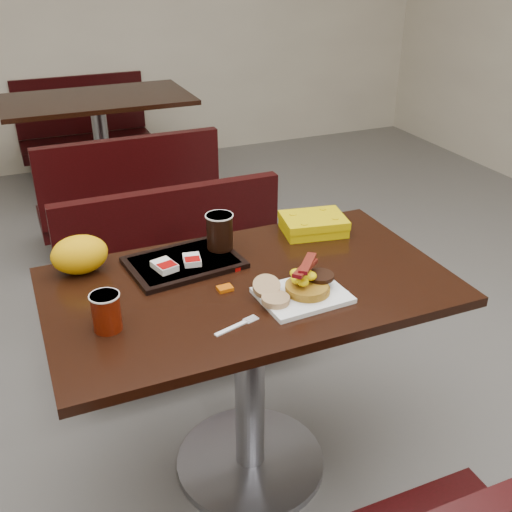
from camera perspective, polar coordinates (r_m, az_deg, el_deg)
name	(u,v)px	position (r m, az deg, el deg)	size (l,w,h in m)	color
floor	(250,464)	(2.30, -0.54, -18.88)	(6.00, 7.00, 0.01)	slate
table_near	(250,381)	(2.04, -0.59, -11.62)	(1.20, 0.70, 0.75)	black
bench_near_n	(187,286)	(2.60, -6.52, -2.76)	(1.00, 0.46, 0.72)	black
table_far	(103,153)	(4.30, -14.14, 9.36)	(1.20, 0.70, 0.75)	black
bench_far_s	(125,190)	(3.66, -12.13, 6.08)	(1.00, 0.46, 0.72)	black
bench_far_n	(86,128)	(4.97, -15.61, 11.43)	(1.00, 0.46, 0.72)	black
platter	(302,295)	(1.75, 4.36, -3.69)	(0.25, 0.19, 0.01)	white
pancake_stack	(308,288)	(1.75, 4.86, -2.97)	(0.13, 0.13, 0.03)	#A3761B
sausage_patty	(320,276)	(1.77, 6.05, -1.88)	(0.08, 0.08, 0.01)	black
scrambled_eggs	(302,278)	(1.73, 4.30, -2.06)	(0.08, 0.07, 0.04)	#FFEF05
bacon_strips	(305,267)	(1.72, 4.65, -1.04)	(0.15, 0.07, 0.01)	#4E050C
muffin_bottom	(276,300)	(1.70, 1.85, -4.10)	(0.08, 0.08, 0.02)	tan
muffin_top	(266,286)	(1.73, 0.99, -2.87)	(0.08, 0.08, 0.02)	tan
coffee_cup_near	(106,312)	(1.64, -13.84, -5.13)	(0.07, 0.07, 0.10)	maroon
fork	(231,328)	(1.62, -2.39, -6.80)	(0.14, 0.03, 0.00)	white
knife	(323,285)	(1.82, 6.28, -2.71)	(0.16, 0.01, 0.00)	white
condiment_syrup	(225,288)	(1.79, -2.93, -3.05)	(0.04, 0.03, 0.01)	#BA4C07
condiment_ketchup	(239,266)	(1.90, -1.65, -0.99)	(0.04, 0.03, 0.01)	#8C0504
tray	(184,262)	(1.93, -6.75, -0.60)	(0.34, 0.24, 0.02)	black
hashbrown_sleeve_left	(165,266)	(1.88, -8.56, -0.92)	(0.06, 0.08, 0.02)	silver
hashbrown_sleeve_right	(192,260)	(1.91, -6.02, -0.35)	(0.05, 0.07, 0.02)	silver
coffee_cup_far	(220,232)	(1.97, -3.42, 2.30)	(0.09, 0.09, 0.12)	black
clamshell	(313,224)	(2.14, 5.39, 2.98)	(0.22, 0.16, 0.06)	#CAAB03
paper_bag	(80,254)	(1.93, -16.20, 0.14)	(0.17, 0.13, 0.12)	orange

